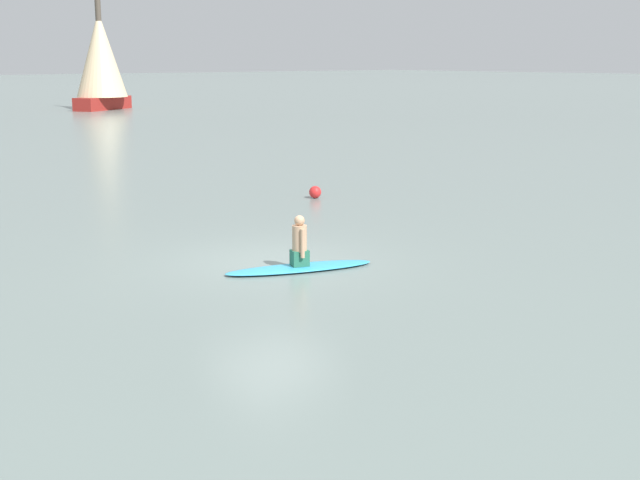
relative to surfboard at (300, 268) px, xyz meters
name	(u,v)px	position (x,y,z in m)	size (l,w,h in m)	color
ground_plane	(272,262)	(0.92, 0.03, -0.04)	(400.00, 400.00, 0.00)	slate
surfboard	(300,268)	(0.00, 0.00, 0.00)	(3.12, 0.74, 0.09)	#339EC6
person_paddler	(300,243)	(0.00, 0.00, 0.51)	(0.45, 0.41, 1.03)	#26664C
sailboat_far_left	(101,58)	(52.56, -20.97, 4.08)	(5.58, 5.93, 8.79)	maroon
buoy_marker	(315,192)	(6.72, -5.92, 0.14)	(0.38, 0.38, 0.38)	red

